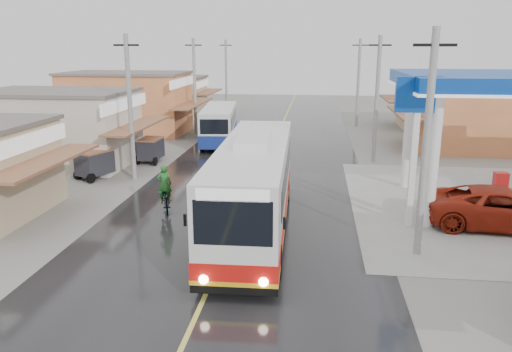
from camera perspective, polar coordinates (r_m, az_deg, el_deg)
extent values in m
plane|color=slate|center=(19.26, -3.20, -7.87)|extent=(120.00, 120.00, 0.00)
cube|color=black|center=(33.48, 1.23, 1.98)|extent=(12.00, 90.00, 0.02)
cube|color=#D8CC4C|center=(33.48, 1.23, 2.00)|extent=(0.15, 90.00, 0.01)
cylinder|color=white|center=(27.34, 16.95, 4.30)|extent=(0.44, 0.44, 5.50)
cylinder|color=white|center=(21.57, 19.60, 1.43)|extent=(0.44, 0.44, 5.50)
cube|color=#B21919|center=(25.85, 26.08, -1.25)|extent=(0.60, 0.45, 1.50)
cube|color=white|center=(21.35, 17.57, 2.16)|extent=(0.25, 0.25, 6.00)
cube|color=#0A3995|center=(20.98, 18.10, 8.83)|extent=(1.80, 0.30, 1.40)
cube|color=silver|center=(20.06, -0.22, -0.56)|extent=(2.89, 12.41, 3.04)
cube|color=black|center=(20.55, -0.22, -4.93)|extent=(2.91, 12.44, 0.31)
cube|color=red|center=(20.38, -0.22, -3.56)|extent=(2.93, 12.46, 0.57)
cube|color=yellow|center=(20.49, -0.22, -4.46)|extent=(2.94, 12.47, 0.14)
cube|color=black|center=(20.47, -0.08, 0.72)|extent=(2.86, 9.84, 1.03)
cube|color=black|center=(14.13, -2.65, -5.37)|extent=(2.28, 0.18, 1.34)
cube|color=black|center=(25.92, 1.10, 3.93)|extent=(2.28, 0.18, 1.13)
cube|color=white|center=(13.87, -2.69, -2.18)|extent=(2.08, 0.17, 0.36)
cube|color=silver|center=(19.69, -0.23, 4.14)|extent=(1.31, 3.12, 0.31)
cylinder|color=black|center=(16.69, -5.62, -9.42)|extent=(0.39, 1.14, 1.13)
cylinder|color=black|center=(16.43, 2.30, -9.76)|extent=(0.39, 1.14, 1.13)
cylinder|color=black|center=(24.34, -1.99, -1.53)|extent=(0.39, 1.14, 1.13)
cylinder|color=black|center=(24.16, 3.37, -1.67)|extent=(0.39, 1.14, 1.13)
sphere|color=#FFF2CC|center=(14.90, -6.01, -11.67)|extent=(0.30, 0.30, 0.29)
sphere|color=#FFF2CC|center=(14.67, 0.86, -12.01)|extent=(0.30, 0.30, 0.29)
cube|color=black|center=(14.64, -8.11, -5.00)|extent=(0.08, 0.08, 0.36)
cube|color=black|center=(14.26, 3.25, -5.41)|extent=(0.08, 0.08, 0.36)
cube|color=silver|center=(38.60, -4.23, 6.14)|extent=(3.15, 8.63, 2.34)
cube|color=navy|center=(38.73, -4.21, 4.98)|extent=(3.20, 8.67, 0.94)
cube|color=black|center=(38.56, -4.24, 6.62)|extent=(3.04, 7.24, 0.84)
cube|color=black|center=(34.45, -4.81, 5.64)|extent=(1.95, 0.33, 1.03)
cylinder|color=black|center=(35.96, -6.19, 3.57)|extent=(0.38, 0.96, 0.94)
cylinder|color=black|center=(35.78, -2.98, 3.58)|extent=(0.38, 0.96, 0.94)
cylinder|color=black|center=(41.83, -5.24, 5.16)|extent=(0.38, 0.96, 0.94)
cylinder|color=black|center=(41.67, -2.48, 5.17)|extent=(0.38, 0.96, 0.94)
imported|color=maroon|center=(23.10, 26.39, -3.32)|extent=(6.35, 3.39, 1.70)
imported|color=black|center=(23.30, -10.18, -2.62)|extent=(1.34, 2.17, 1.08)
imported|color=#216523|center=(22.87, -10.44, -0.94)|extent=(0.76, 0.62, 1.79)
cube|color=#26262D|center=(33.00, -11.92, 3.04)|extent=(1.27, 1.91, 1.22)
cube|color=brown|center=(32.87, -11.98, 4.16)|extent=(1.32, 1.96, 0.09)
cylinder|color=black|center=(32.76, -13.34, 1.78)|extent=(0.18, 0.57, 0.56)
cylinder|color=black|center=(33.95, -12.54, 2.28)|extent=(0.18, 0.57, 0.56)
cylinder|color=black|center=(32.16, -11.43, 1.65)|extent=(0.13, 0.57, 0.56)
cube|color=#26262D|center=(29.79, -17.94, 1.43)|extent=(1.89, 2.25, 1.25)
cube|color=brown|center=(29.65, -18.05, 2.69)|extent=(1.96, 2.31, 0.10)
cylinder|color=black|center=(29.99, -19.66, 0.14)|extent=(0.38, 0.60, 0.58)
cylinder|color=black|center=(30.85, -17.79, 0.69)|extent=(0.38, 0.60, 0.58)
cylinder|color=black|center=(28.95, -18.32, -0.25)|extent=(0.33, 0.57, 0.58)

